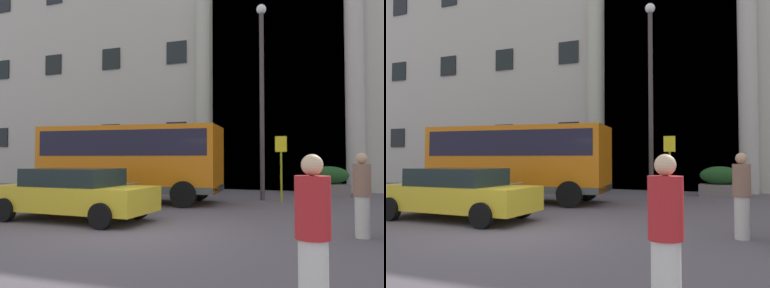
# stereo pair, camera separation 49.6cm
# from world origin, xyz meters

# --- Properties ---
(ground_plane) EXTENTS (80.00, 64.00, 0.12)m
(ground_plane) POSITION_xyz_m (0.00, 0.00, -0.06)
(ground_plane) COLOR #575058
(office_building_facade) EXTENTS (43.65, 9.70, 14.26)m
(office_building_facade) POSITION_xyz_m (0.01, 17.47, 7.13)
(office_building_facade) COLOR #B1ADA1
(office_building_facade) RESTS_ON ground_plane
(orange_minibus) EXTENTS (7.00, 3.21, 2.87)m
(orange_minibus) POSITION_xyz_m (-3.18, 5.50, 1.70)
(orange_minibus) COLOR orange
(orange_minibus) RESTS_ON ground_plane
(bus_stop_sign) EXTENTS (0.44, 0.08, 2.53)m
(bus_stop_sign) POSITION_xyz_m (2.21, 7.52, 1.57)
(bus_stop_sign) COLOR #99951B
(bus_stop_sign) RESTS_ON ground_plane
(hedge_planter_far_west) EXTENTS (1.73, 0.94, 1.33)m
(hedge_planter_far_west) POSITION_xyz_m (-5.30, 10.36, 0.64)
(hedge_planter_far_west) COLOR #656A5C
(hedge_planter_far_west) RESTS_ON ground_plane
(hedge_planter_west) EXTENTS (1.69, 0.96, 1.51)m
(hedge_planter_west) POSITION_xyz_m (-2.29, 10.42, 0.73)
(hedge_planter_west) COLOR slate
(hedge_planter_west) RESTS_ON ground_plane
(hedge_planter_entrance_left) EXTENTS (1.79, 0.87, 1.33)m
(hedge_planter_entrance_left) POSITION_xyz_m (3.91, 10.69, 0.64)
(hedge_planter_entrance_left) COLOR #6C625F
(hedge_planter_entrance_left) RESTS_ON ground_plane
(parked_sedan_second) EXTENTS (4.48, 2.07, 1.39)m
(parked_sedan_second) POSITION_xyz_m (-2.54, 1.10, 0.72)
(parked_sedan_second) COLOR gold
(parked_sedan_second) RESTS_ON ground_plane
(motorcycle_far_end) EXTENTS (2.06, 0.72, 0.89)m
(motorcycle_far_end) POSITION_xyz_m (-2.52, 3.25, 0.46)
(motorcycle_far_end) COLOR black
(motorcycle_far_end) RESTS_ON ground_plane
(pedestrian_child_trailing) EXTENTS (0.36, 0.36, 1.78)m
(pedestrian_child_trailing) POSITION_xyz_m (4.64, 1.18, 0.90)
(pedestrian_child_trailing) COLOR beige
(pedestrian_child_trailing) RESTS_ON ground_plane
(pedestrian_man_crossing) EXTENTS (0.36, 0.36, 1.70)m
(pedestrian_man_crossing) POSITION_xyz_m (3.86, -3.54, 0.85)
(pedestrian_man_crossing) COLOR silver
(pedestrian_man_crossing) RESTS_ON ground_plane
(lamppost_plaza_centre) EXTENTS (0.40, 0.40, 7.97)m
(lamppost_plaza_centre) POSITION_xyz_m (1.41, 7.97, 4.62)
(lamppost_plaza_centre) COLOR #3E3535
(lamppost_plaza_centre) RESTS_ON ground_plane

